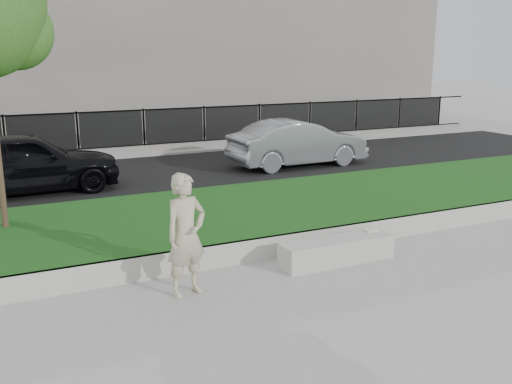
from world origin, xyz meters
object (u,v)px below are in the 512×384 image
man (186,235)px  car_dark (24,162)px  book (371,230)px  car_silver (298,143)px  stone_bench (337,251)px

man → car_dark: (-1.68, 7.52, -0.09)m
car_dark → book: bearing=-146.7°
man → book: size_ratio=7.68×
book → car_silver: 7.90m
stone_bench → car_silver: bearing=65.0°
man → book: 3.54m
book → car_silver: bearing=71.0°
car_silver → stone_bench: bearing=153.4°
stone_bench → book: 0.83m
book → man: bearing=-174.3°
car_silver → man: bearing=139.4°
car_dark → car_silver: bearing=-91.1°
car_dark → car_silver: (7.91, 0.17, -0.07)m
man → book: (3.50, 0.28, -0.48)m
stone_bench → car_dark: size_ratio=0.44×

